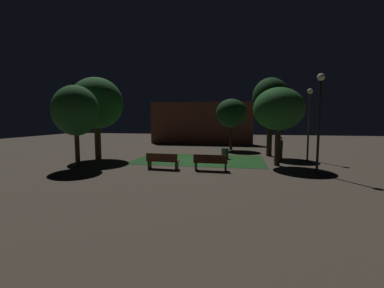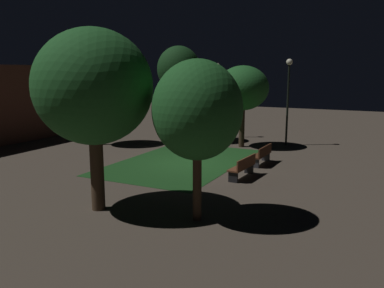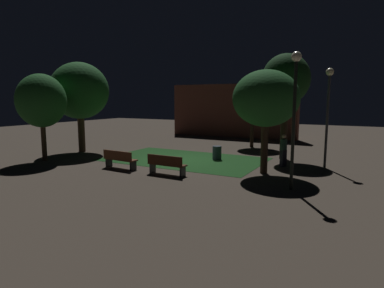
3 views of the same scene
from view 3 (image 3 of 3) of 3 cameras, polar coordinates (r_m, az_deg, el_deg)
ground_plane at (r=17.72m, az=-2.59°, el=-2.87°), size 60.00×60.00×0.00m
grass_lawn at (r=18.02m, az=-1.46°, el=-2.67°), size 8.61×5.33×0.01m
bench_lawn_edge at (r=15.87m, az=-12.66°, el=-2.55°), size 1.83×0.61×0.88m
bench_front_right at (r=14.30m, az=-4.56°, el=-3.52°), size 1.81×0.53×0.88m
tree_left_canopy at (r=14.62m, az=12.88°, el=7.74°), size 2.91×2.91×4.58m
tree_right_canopy at (r=21.55m, az=-19.20°, el=8.79°), size 3.57×3.57×5.58m
tree_tall_center at (r=22.73m, az=10.66°, el=7.60°), size 2.76×2.76×4.54m
tree_back_right at (r=18.57m, az=16.19°, el=10.68°), size 2.58×2.58×5.75m
tree_lawn_side at (r=19.06m, az=-25.00°, el=6.87°), size 2.56×2.56×4.64m
lamp_post_path_center at (r=16.68m, az=22.87°, el=6.94°), size 0.36×0.36×4.75m
lamp_post_plaza_west at (r=12.14m, az=17.64°, el=7.64°), size 0.36×0.36×4.96m
trash_bin at (r=17.87m, az=4.42°, el=-1.56°), size 0.49×0.49×0.76m
pedestrian at (r=16.53m, az=15.82°, el=-0.95°), size 0.32×0.34×1.61m
building_wall_backdrop at (r=28.84m, az=7.06°, el=5.85°), size 11.37×0.80×4.63m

